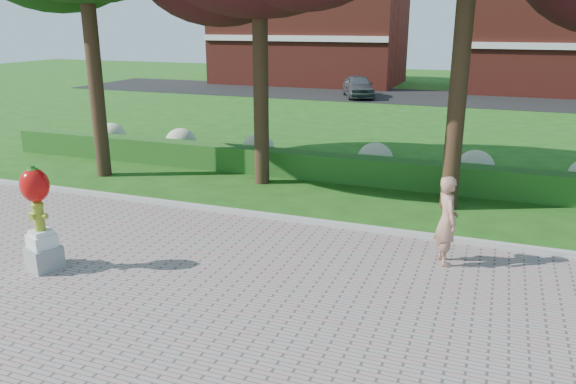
% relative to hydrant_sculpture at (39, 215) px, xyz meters
% --- Properties ---
extents(ground, '(100.00, 100.00, 0.00)m').
position_rel_hydrant_sculpture_xyz_m(ground, '(3.48, 1.25, -1.14)').
color(ground, '#1E4A12').
rests_on(ground, ground).
extents(curb, '(40.00, 0.18, 0.15)m').
position_rel_hydrant_sculpture_xyz_m(curb, '(3.48, 4.25, -1.06)').
color(curb, '#ADADA5').
rests_on(curb, ground).
extents(lawn_hedge, '(24.00, 0.70, 0.80)m').
position_rel_hydrant_sculpture_xyz_m(lawn_hedge, '(3.48, 8.25, -0.74)').
color(lawn_hedge, '#154C19').
rests_on(lawn_hedge, ground).
extents(hydrangea_row, '(20.10, 1.10, 0.99)m').
position_rel_hydrant_sculpture_xyz_m(hydrangea_row, '(4.05, 9.25, -0.59)').
color(hydrangea_row, '#A8B086').
rests_on(hydrangea_row, ground).
extents(street, '(50.00, 8.00, 0.02)m').
position_rel_hydrant_sculpture_xyz_m(street, '(3.48, 29.25, -1.13)').
color(street, black).
rests_on(street, ground).
extents(building_left, '(14.00, 8.00, 7.00)m').
position_rel_hydrant_sculpture_xyz_m(building_left, '(-6.52, 35.25, 2.36)').
color(building_left, maroon).
rests_on(building_left, ground).
extents(building_right, '(12.00, 8.00, 6.40)m').
position_rel_hydrant_sculpture_xyz_m(building_right, '(11.48, 35.25, 2.06)').
color(building_right, maroon).
rests_on(building_right, ground).
extents(hydrant_sculpture, '(0.72, 0.72, 2.07)m').
position_rel_hydrant_sculpture_xyz_m(hydrant_sculpture, '(0.00, 0.00, 0.00)').
color(hydrant_sculpture, gray).
rests_on(hydrant_sculpture, walkway).
extents(woman, '(0.65, 0.77, 1.79)m').
position_rel_hydrant_sculpture_xyz_m(woman, '(7.25, 3.04, -0.20)').
color(woman, '#AB7862').
rests_on(woman, walkway).
extents(parked_car, '(3.10, 4.43, 1.40)m').
position_rel_hydrant_sculpture_xyz_m(parked_car, '(-0.61, 27.57, -0.42)').
color(parked_car, '#45484D').
rests_on(parked_car, street).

